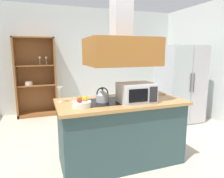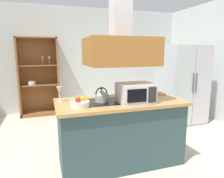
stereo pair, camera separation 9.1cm
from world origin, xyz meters
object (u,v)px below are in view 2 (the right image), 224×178
dish_cabinet (39,81)px  wine_glass_on_counter (59,91)px  refrigerator (183,84)px  cutting_board (153,93)px  kettle (102,96)px  fruit_bowl (80,103)px  microwave (135,93)px

dish_cabinet → wine_glass_on_counter: size_ratio=9.25×
refrigerator → wine_glass_on_counter: (-2.73, -1.02, 0.20)m
dish_cabinet → cutting_board: size_ratio=5.60×
refrigerator → kettle: size_ratio=8.62×
fruit_bowl → refrigerator: bearing=28.4°
kettle → dish_cabinet: bearing=107.3°
cutting_board → microwave: size_ratio=0.74×
cutting_board → wine_glass_on_counter: wine_glass_on_counter is taller
kettle → microwave: microwave is taller
cutting_board → microwave: (-0.50, -0.42, 0.12)m
dish_cabinet → microwave: dish_cabinet is taller
refrigerator → dish_cabinet: bearing=153.1°
dish_cabinet → kettle: dish_cabinet is taller
refrigerator → dish_cabinet: (-3.05, 1.55, -0.00)m
kettle → wine_glass_on_counter: size_ratio=0.96×
refrigerator → fruit_bowl: bearing=-151.6°
wine_glass_on_counter → microwave: bearing=-20.5°
cutting_board → fruit_bowl: fruit_bowl is taller
dish_cabinet → microwave: size_ratio=4.14×
kettle → cutting_board: size_ratio=0.58×
refrigerator → fruit_bowl: size_ratio=7.24×
cutting_board → microwave: 0.66m
kettle → fruit_bowl: kettle is taller
fruit_bowl → wine_glass_on_counter: bearing=122.5°
cutting_board → microwave: microwave is taller
dish_cabinet → cutting_board: bearing=-54.7°
kettle → wine_glass_on_counter: 0.57m
kettle → cutting_board: (0.91, 0.25, -0.07)m
dish_cabinet → fruit_bowl: bearing=-79.4°
wine_glass_on_counter → dish_cabinet: bearing=97.2°
refrigerator → kettle: 2.50m
refrigerator → cutting_board: 1.60m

